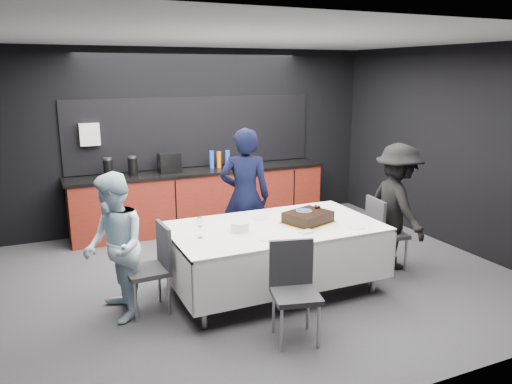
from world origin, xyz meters
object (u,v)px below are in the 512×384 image
Objects in this scene: party_table at (274,237)px; chair_left at (154,262)px; person_right at (397,207)px; chair_right at (382,228)px; person_center at (245,197)px; cake_assembly at (308,217)px; plate_stack at (240,227)px; champagne_flute at (200,223)px; chair_near at (294,283)px; person_left at (114,247)px.

chair_left is at bearing 176.44° from party_table.
person_right is (3.06, -0.06, 0.26)m from chair_left.
person_center is at bearing 148.20° from chair_right.
cake_assembly is 0.68× the size of chair_right.
plate_stack is 0.90× the size of champagne_flute.
champagne_flute reaches higher than chair_left.
cake_assembly reaches higher than chair_left.
champagne_flute reaches higher than chair_near.
cake_assembly is 2.79× the size of champagne_flute.
champagne_flute is 1.38m from person_center.
person_center is at bearing 64.09° from plate_stack.
cake_assembly is 1.18m from chair_right.
person_left is at bearing 175.72° from cake_assembly.
chair_right is at bearing 169.33° from person_center.
plate_stack is at bearing -7.19° from chair_left.
chair_right is 0.58× the size of person_right.
person_left reaches higher than champagne_flute.
chair_right and chair_near have the same top height.
chair_near is 2.25m from person_right.
chair_right is at bearing 96.01° from person_right.
person_center is (1.38, 0.86, 0.35)m from chair_left.
chair_near is at bearing -150.81° from chair_right.
chair_left is 1.67m from person_center.
chair_near reaches higher than plate_stack.
party_table is 1.55× the size of person_left.
chair_right is 1.00× the size of chair_near.
party_table is at bearing 84.27° from person_left.
champagne_flute is 0.24× the size of chair_near.
cake_assembly is 1.17m from chair_near.
person_left reaches higher than party_table.
champagne_flute is (-1.27, -0.00, 0.09)m from cake_assembly.
champagne_flute reaches higher than party_table.
cake_assembly is at bearing 129.95° from person_center.
plate_stack is at bearing 177.61° from cake_assembly.
person_right is (2.61, 0.09, -0.14)m from champagne_flute.
person_right is at bearing 86.21° from person_left.
champagne_flute is at bearing -179.79° from cake_assembly.
person_center reaches higher than champagne_flute.
person_left is (-1.77, -0.85, -0.14)m from person_center.
champagne_flute is (-0.88, -0.07, 0.30)m from party_table.
plate_stack is at bearing -178.22° from chair_right.
cake_assembly reaches higher than plate_stack.
person_center reaches higher than chair_near.
person_left reaches higher than chair_near.
champagne_flute is 2.44m from chair_right.
person_center reaches higher than chair_left.
cake_assembly is 2.12m from person_left.
chair_left is 0.52× the size of person_center.
chair_near is (1.06, -1.06, 0.00)m from chair_left.
chair_left is (-1.34, 0.08, -0.11)m from party_table.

